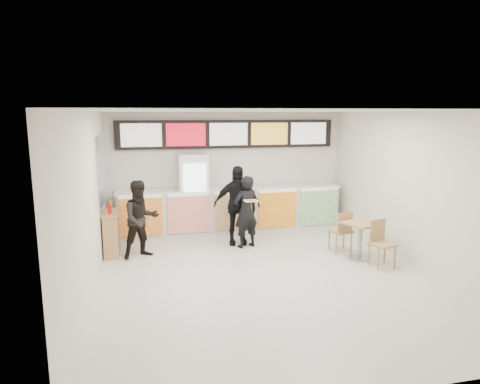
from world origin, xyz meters
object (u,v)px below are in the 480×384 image
object	(u,v)px
customer_mid	(237,205)
customer_main	(246,212)
cafe_table	(360,234)
drinks_fridge	(193,195)
service_counter	(231,210)
customer_left	(141,219)
condiment_ledge	(112,233)

from	to	relation	value
customer_mid	customer_main	bearing A→B (deg)	-57.55
customer_mid	cafe_table	world-z (taller)	customer_mid
drinks_fridge	customer_mid	size ratio (longest dim) A/B	1.11
customer_main	cafe_table	distance (m)	2.48
service_counter	customer_mid	size ratio (longest dim) A/B	3.07
cafe_table	customer_left	bearing A→B (deg)	146.88
service_counter	condiment_ledge	xyz separation A→B (m)	(-2.82, -1.13, -0.10)
cafe_table	customer_main	bearing A→B (deg)	129.61
drinks_fridge	condiment_ledge	world-z (taller)	drinks_fridge
service_counter	condiment_ledge	world-z (taller)	service_counter
cafe_table	condiment_ledge	bearing A→B (deg)	145.38
customer_main	cafe_table	bearing A→B (deg)	129.63
drinks_fridge	customer_mid	xyz separation A→B (m)	(0.87, -0.98, -0.10)
service_counter	customer_main	xyz separation A→B (m)	(0.07, -1.27, 0.24)
customer_left	customer_mid	world-z (taller)	customer_mid
service_counter	cafe_table	size ratio (longest dim) A/B	3.45
drinks_fridge	condiment_ledge	bearing A→B (deg)	-148.76
drinks_fridge	condiment_ledge	distance (m)	2.27
customer_left	condiment_ledge	distance (m)	0.77
drinks_fridge	customer_main	size ratio (longest dim) A/B	1.24
cafe_table	condiment_ledge	xyz separation A→B (m)	(-4.99, 1.44, -0.06)
condiment_ledge	customer_left	bearing A→B (deg)	-26.10
service_counter	drinks_fridge	xyz separation A→B (m)	(-0.93, 0.02, 0.43)
service_counter	customer_main	distance (m)	1.29
customer_left	drinks_fridge	bearing A→B (deg)	28.48
service_counter	drinks_fridge	size ratio (longest dim) A/B	2.78
drinks_fridge	customer_main	xyz separation A→B (m)	(1.01, -1.28, -0.19)
customer_main	service_counter	bearing A→B (deg)	-105.20
customer_main	cafe_table	size ratio (longest dim) A/B	1.00
customer_mid	condiment_ledge	distance (m)	2.79
drinks_fridge	customer_left	bearing A→B (deg)	-131.22
service_counter	customer_left	bearing A→B (deg)	-147.00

